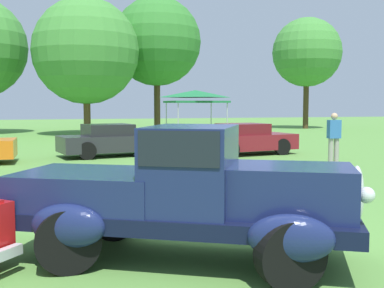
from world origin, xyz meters
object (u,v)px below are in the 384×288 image
(show_car_charcoal, at_px, (111,140))
(canopy_tent_left_field, at_px, (196,96))
(show_car_burgundy, at_px, (246,139))
(spectator_near_truck, at_px, (334,137))
(feature_pickup_truck, at_px, (186,193))

(show_car_charcoal, relative_size, canopy_tent_left_field, 1.46)
(show_car_burgundy, relative_size, canopy_tent_left_field, 1.46)
(spectator_near_truck, relative_size, canopy_tent_left_field, 0.59)
(feature_pickup_truck, relative_size, canopy_tent_left_field, 1.56)
(show_car_charcoal, relative_size, spectator_near_truck, 2.46)
(feature_pickup_truck, relative_size, spectator_near_truck, 2.62)
(show_car_burgundy, bearing_deg, feature_pickup_truck, -115.85)
(spectator_near_truck, bearing_deg, canopy_tent_left_field, 99.06)
(show_car_burgundy, distance_m, canopy_tent_left_field, 6.89)
(show_car_burgundy, relative_size, spectator_near_truck, 2.45)
(feature_pickup_truck, height_order, canopy_tent_left_field, canopy_tent_left_field)
(feature_pickup_truck, bearing_deg, show_car_burgundy, 64.15)
(canopy_tent_left_field, bearing_deg, show_car_charcoal, -131.28)
(feature_pickup_truck, distance_m, show_car_charcoal, 12.62)
(show_car_charcoal, height_order, spectator_near_truck, spectator_near_truck)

